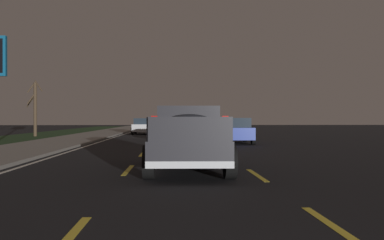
{
  "coord_description": "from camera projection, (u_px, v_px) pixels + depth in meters",
  "views": [
    {
      "loc": [
        -1.58,
        0.46,
        1.48
      ],
      "look_at": [
        12.52,
        -0.2,
        1.44
      ],
      "focal_mm": 38.58,
      "sensor_mm": 36.0,
      "label": 1
    }
  ],
  "objects": [
    {
      "name": "ground",
      "position": [
        179.0,
        140.0,
        28.57
      ],
      "size": [
        144.0,
        144.0,
        0.0
      ],
      "primitive_type": "plane",
      "color": "black"
    },
    {
      "name": "sidewalk_shoulder",
      "position": [
        71.0,
        140.0,
        28.22
      ],
      "size": [
        108.0,
        4.0,
        0.12
      ],
      "primitive_type": "cube",
      "color": "gray",
      "rests_on": "ground"
    },
    {
      "name": "lane_markings",
      "position": [
        139.0,
        138.0,
        31.67
      ],
      "size": [
        108.89,
        7.04,
        0.01
      ],
      "color": "yellow",
      "rests_on": "ground"
    },
    {
      "name": "pickup_truck",
      "position": [
        189.0,
        136.0,
        11.98
      ],
      "size": [
        5.48,
        2.38,
        1.87
      ],
      "color": "#232328",
      "rests_on": "ground"
    },
    {
      "name": "sedan_green",
      "position": [
        182.0,
        129.0,
        27.59
      ],
      "size": [
        4.44,
        2.09,
        1.54
      ],
      "color": "#14592D",
      "rests_on": "ground"
    },
    {
      "name": "sedan_blue",
      "position": [
        234.0,
        130.0,
        25.13
      ],
      "size": [
        4.42,
        2.06,
        1.54
      ],
      "color": "navy",
      "rests_on": "ground"
    },
    {
      "name": "sedan_silver",
      "position": [
        143.0,
        126.0,
        39.99
      ],
      "size": [
        4.42,
        2.05,
        1.54
      ],
      "color": "#B2B5BA",
      "rests_on": "ground"
    },
    {
      "name": "sedan_red",
      "position": [
        214.0,
        126.0,
        38.34
      ],
      "size": [
        4.43,
        2.08,
        1.54
      ],
      "color": "maroon",
      "rests_on": "ground"
    },
    {
      "name": "bare_tree_far",
      "position": [
        35.0,
        108.0,
        35.08
      ],
      "size": [
        1.14,
        1.45,
        4.79
      ],
      "color": "#423323",
      "rests_on": "ground"
    }
  ]
}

